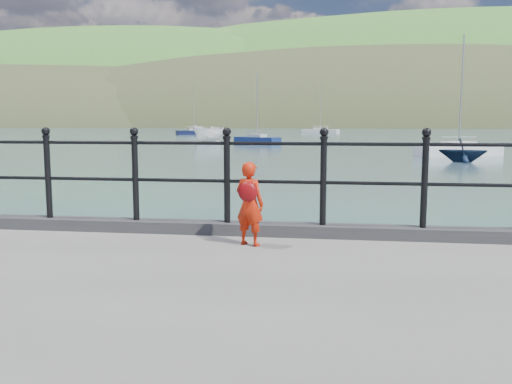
# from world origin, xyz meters

# --- Properties ---
(ground) EXTENTS (600.00, 600.00, 0.00)m
(ground) POSITION_xyz_m (0.00, 0.00, 0.00)
(ground) COLOR #2D4251
(ground) RESTS_ON ground
(kerb) EXTENTS (60.00, 0.30, 0.15)m
(kerb) POSITION_xyz_m (0.00, -0.15, 1.07)
(kerb) COLOR #28282B
(kerb) RESTS_ON quay
(railing) EXTENTS (18.11, 0.11, 1.20)m
(railing) POSITION_xyz_m (0.00, -0.15, 1.82)
(railing) COLOR black
(railing) RESTS_ON kerb
(far_shore) EXTENTS (830.00, 200.00, 156.00)m
(far_shore) POSITION_xyz_m (38.34, 239.41, -22.57)
(far_shore) COLOR #333A21
(far_shore) RESTS_ON ground
(child) EXTENTS (0.42, 0.36, 0.97)m
(child) POSITION_xyz_m (-0.23, -0.74, 1.49)
(child) COLOR red
(child) RESTS_ON quay
(launch_white) EXTENTS (3.86, 5.07, 1.85)m
(launch_white) POSITION_xyz_m (-12.77, 51.46, 0.92)
(launch_white) COLOR white
(launch_white) RESTS_ON ground
(launch_navy) EXTENTS (2.99, 2.70, 1.39)m
(launch_navy) POSITION_xyz_m (8.18, 25.97, 0.69)
(launch_navy) COLOR black
(launch_navy) RESTS_ON ground
(sailboat_port) EXTENTS (5.10, 3.99, 7.41)m
(sailboat_port) POSITION_xyz_m (-6.97, 48.37, 0.34)
(sailboat_port) COLOR navy
(sailboat_port) RESTS_ON ground
(sailboat_left) EXTENTS (6.10, 4.60, 8.51)m
(sailboat_left) POSITION_xyz_m (-22.27, 82.00, 0.34)
(sailboat_left) COLOR black
(sailboat_left) RESTS_ON ground
(sailboat_near) EXTENTS (6.10, 3.93, 8.22)m
(sailboat_near) POSITION_xyz_m (9.15, 31.39, 0.34)
(sailboat_near) COLOR white
(sailboat_near) RESTS_ON ground
(sailboat_deep) EXTENTS (7.13, 4.04, 10.00)m
(sailboat_deep) POSITION_xyz_m (-1.58, 95.51, 0.34)
(sailboat_deep) COLOR silver
(sailboat_deep) RESTS_ON ground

